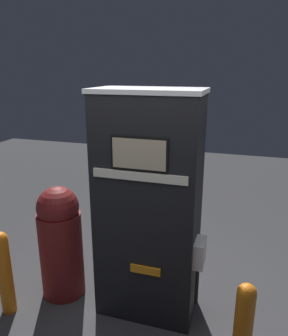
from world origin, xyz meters
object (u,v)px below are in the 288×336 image
gas_pump (148,208)px  safety_bollard (243,333)px  safety_bollard_far (4,271)px  trash_bin (61,241)px

gas_pump → safety_bollard: gas_pump is taller
safety_bollard → safety_bollard_far: bearing=176.9°
safety_bollard_far → trash_bin: bearing=49.5°
safety_bollard → trash_bin: size_ratio=0.73×
gas_pump → safety_bollard: (0.92, -0.60, -0.63)m
gas_pump → safety_bollard_far: 1.55m
gas_pump → safety_bollard: bearing=-33.1°
trash_bin → safety_bollard_far: size_ratio=1.38×
gas_pump → safety_bollard_far: gas_pump is taller
trash_bin → safety_bollard_far: trash_bin is taller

